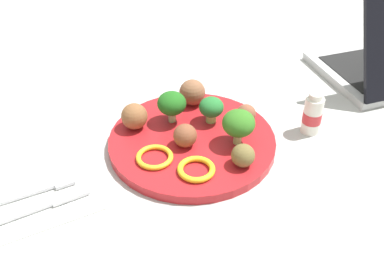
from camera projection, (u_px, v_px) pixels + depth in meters
name	position (u px, v px, depth m)	size (l,w,h in m)	color
ground_plane	(192.00, 145.00, 0.78)	(4.00, 4.00, 0.00)	#B2B2AD
plate	(192.00, 141.00, 0.77)	(0.28, 0.28, 0.02)	red
broccoli_floret_mid_right	(172.00, 104.00, 0.78)	(0.05, 0.05, 0.06)	#9AC482
broccoli_floret_front_left	(239.00, 124.00, 0.73)	(0.05, 0.05, 0.06)	#A7CF78
broccoli_floret_back_left	(211.00, 108.00, 0.79)	(0.04, 0.04, 0.05)	#96CE68
meatball_front_right	(192.00, 92.00, 0.84)	(0.05, 0.05, 0.05)	brown
meatball_mid_left	(134.00, 116.00, 0.78)	(0.05, 0.05, 0.05)	brown
meatball_near_rim	(185.00, 136.00, 0.74)	(0.04, 0.04, 0.04)	brown
meatball_front_left	(245.00, 113.00, 0.79)	(0.03, 0.03, 0.03)	brown
meatball_back_right	(243.00, 155.00, 0.70)	(0.04, 0.04, 0.04)	brown
pepper_ring_center	(155.00, 157.00, 0.72)	(0.06, 0.06, 0.01)	yellow
pepper_ring_back_left	(196.00, 169.00, 0.70)	(0.06, 0.06, 0.01)	yellow
napkin	(37.00, 201.00, 0.67)	(0.17, 0.12, 0.01)	white
fork	(39.00, 189.00, 0.68)	(0.12, 0.02, 0.01)	silver
knife	(44.00, 205.00, 0.65)	(0.15, 0.02, 0.01)	silver
yogurt_bottle	(312.00, 115.00, 0.79)	(0.03, 0.03, 0.08)	white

